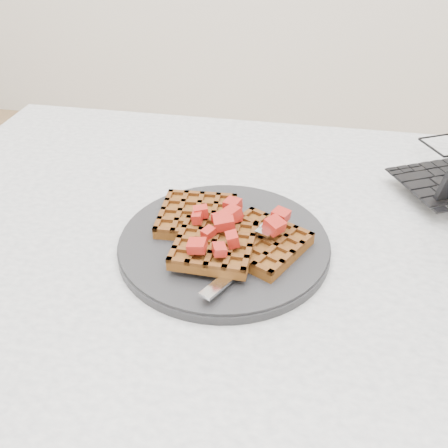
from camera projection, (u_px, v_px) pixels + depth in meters
name	position (u px, v px, depth m)	size (l,w,h in m)	color
table	(282.00, 304.00, 0.75)	(1.20, 0.80, 0.75)	silver
plate	(224.00, 243.00, 0.67)	(0.28, 0.28, 0.02)	black
waffles	(224.00, 234.00, 0.66)	(0.22, 0.18, 0.03)	brown
strawberry_pile	(224.00, 215.00, 0.65)	(0.15, 0.15, 0.02)	#880400
fork	(251.00, 256.00, 0.62)	(0.02, 0.18, 0.02)	silver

